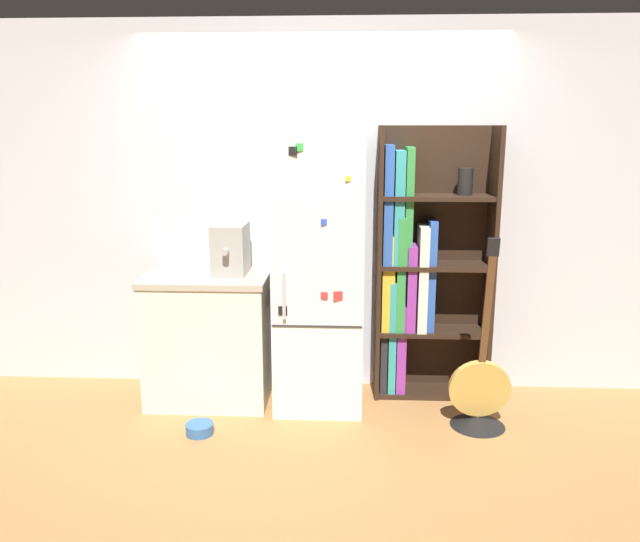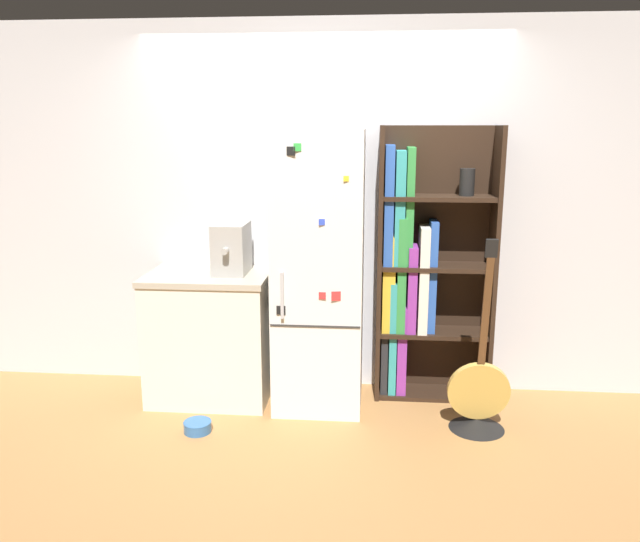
# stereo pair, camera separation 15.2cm
# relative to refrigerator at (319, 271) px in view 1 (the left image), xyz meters

# --- Properties ---
(ground_plane) EXTENTS (16.00, 16.00, 0.00)m
(ground_plane) POSITION_rel_refrigerator_xyz_m (0.00, -0.14, -0.93)
(ground_plane) COLOR #A87542
(wall_back) EXTENTS (8.00, 0.05, 2.60)m
(wall_back) POSITION_rel_refrigerator_xyz_m (0.00, 0.34, 0.37)
(wall_back) COLOR silver
(wall_back) RESTS_ON ground_plane
(refrigerator) EXTENTS (0.59, 0.65, 1.87)m
(refrigerator) POSITION_rel_refrigerator_xyz_m (0.00, 0.00, 0.00)
(refrigerator) COLOR white
(refrigerator) RESTS_ON ground_plane
(bookshelf) EXTENTS (0.80, 0.30, 1.89)m
(bookshelf) POSITION_rel_refrigerator_xyz_m (0.68, 0.19, -0.04)
(bookshelf) COLOR black
(bookshelf) RESTS_ON ground_plane
(kitchen_counter) EXTENTS (0.84, 0.61, 0.90)m
(kitchen_counter) POSITION_rel_refrigerator_xyz_m (-0.77, 0.02, -0.48)
(kitchen_counter) COLOR silver
(kitchen_counter) RESTS_ON ground_plane
(espresso_machine) EXTENTS (0.22, 0.37, 0.34)m
(espresso_machine) POSITION_rel_refrigerator_xyz_m (-0.61, 0.04, 0.14)
(espresso_machine) COLOR #A5A39E
(espresso_machine) RESTS_ON kitchen_counter
(guitar) EXTENTS (0.39, 0.35, 1.25)m
(guitar) POSITION_rel_refrigerator_xyz_m (1.04, -0.34, -0.76)
(guitar) COLOR black
(guitar) RESTS_ON ground_plane
(pet_bowl) EXTENTS (0.18, 0.18, 0.07)m
(pet_bowl) POSITION_rel_refrigerator_xyz_m (-0.73, -0.53, -0.90)
(pet_bowl) COLOR #3366A5
(pet_bowl) RESTS_ON ground_plane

